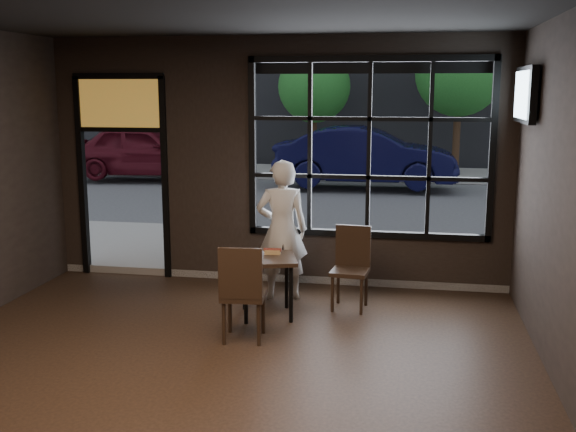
% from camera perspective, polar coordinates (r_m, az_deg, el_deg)
% --- Properties ---
extents(floor, '(6.00, 7.00, 0.02)m').
position_cam_1_polar(floor, '(5.87, -7.93, -15.12)').
color(floor, black).
rests_on(floor, ground).
extents(window_frame, '(3.06, 0.12, 2.28)m').
position_cam_1_polar(window_frame, '(8.55, 6.86, 5.71)').
color(window_frame, black).
rests_on(window_frame, ground).
extents(stained_transom, '(1.20, 0.06, 0.70)m').
position_cam_1_polar(stained_transom, '(9.32, -14.04, 9.27)').
color(stained_transom, orange).
rests_on(stained_transom, ground).
extents(street_asphalt, '(60.00, 41.00, 0.04)m').
position_cam_1_polar(street_asphalt, '(29.17, 6.83, 5.65)').
color(street_asphalt, '#545456').
rests_on(street_asphalt, ground).
extents(cafe_table, '(0.79, 0.79, 0.69)m').
position_cam_1_polar(cafe_table, '(7.63, -1.79, -5.97)').
color(cafe_table, black).
rests_on(cafe_table, floor).
extents(chair_near, '(0.47, 0.47, 1.01)m').
position_cam_1_polar(chair_near, '(6.91, -3.78, -6.42)').
color(chair_near, black).
rests_on(chair_near, floor).
extents(chair_window, '(0.45, 0.45, 0.96)m').
position_cam_1_polar(chair_window, '(7.86, 5.26, -4.48)').
color(chair_window, black).
rests_on(chair_window, floor).
extents(man, '(0.70, 0.53, 1.71)m').
position_cam_1_polar(man, '(8.16, -0.52, -1.18)').
color(man, silver).
rests_on(man, floor).
extents(hotdog, '(0.21, 0.09, 0.06)m').
position_cam_1_polar(hotdog, '(7.66, -1.32, -3.04)').
color(hotdog, tan).
rests_on(hotdog, cafe_table).
extents(cup, '(0.14, 0.14, 0.10)m').
position_cam_1_polar(cup, '(7.46, -2.95, -3.28)').
color(cup, silver).
rests_on(cup, cafe_table).
extents(tv, '(0.12, 1.04, 0.61)m').
position_cam_1_polar(tv, '(7.88, 19.49, 9.65)').
color(tv, black).
rests_on(tv, wall_right).
extents(navy_car, '(4.57, 1.64, 1.50)m').
position_cam_1_polar(navy_car, '(17.16, 6.57, 5.03)').
color(navy_car, black).
rests_on(navy_car, street_asphalt).
extents(maroon_car, '(4.42, 2.11, 1.46)m').
position_cam_1_polar(maroon_car, '(19.12, -11.97, 5.39)').
color(maroon_car, '#470B14').
rests_on(maroon_car, street_asphalt).
extents(tree_left, '(2.15, 2.15, 3.67)m').
position_cam_1_polar(tree_left, '(20.37, 2.24, 10.88)').
color(tree_left, '#332114').
rests_on(tree_left, street_asphalt).
extents(tree_right, '(2.46, 2.46, 4.20)m').
position_cam_1_polar(tree_right, '(19.92, 14.30, 11.64)').
color(tree_right, '#332114').
rests_on(tree_right, street_asphalt).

